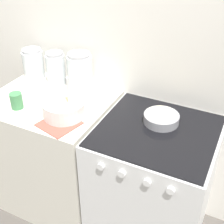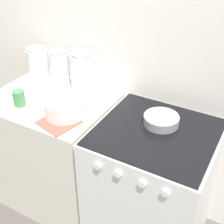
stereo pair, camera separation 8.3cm
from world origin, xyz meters
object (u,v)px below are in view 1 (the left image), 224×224
Objects in this scene: mixing_bowl at (64,108)px; baking_pan at (161,118)px; tin_can at (16,101)px; storage_jar_right at (80,74)px; stove at (152,186)px; storage_jar_middle at (56,70)px; storage_jar_left at (34,66)px.

mixing_bowl reaches higher than baking_pan.
mixing_bowl is 2.62× the size of tin_can.
baking_pan is at bearing -12.72° from storage_jar_right.
storage_jar_middle reaches higher than stove.
mixing_bowl reaches higher than storage_jar_left.
storage_jar_left is (-1.02, 0.14, 0.07)m from baking_pan.
baking_pan is at bearing -9.77° from storage_jar_middle.
storage_jar_right is at bearing 0.00° from storage_jar_left.
baking_pan is (0.54, 0.19, -0.03)m from mixing_bowl.
storage_jar_right reaches higher than stove.
storage_jar_right is (0.39, 0.00, 0.02)m from storage_jar_left.
stove is 3.42× the size of storage_jar_right.
stove is 1.18m from storage_jar_left.
storage_jar_left is 0.20m from storage_jar_middle.
baking_pan is 0.84m from storage_jar_middle.
storage_jar_left reaches higher than stove.
storage_jar_right reaches higher than storage_jar_left.
storage_jar_left reaches higher than baking_pan.
storage_jar_middle is at bearing 85.15° from tin_can.
storage_jar_left is 0.96× the size of storage_jar_middle.
stove is at bearing 11.69° from mixing_bowl.
storage_jar_middle is at bearing 130.21° from mixing_bowl.
mixing_bowl is at bearing -34.98° from storage_jar_left.
storage_jar_left is at bearing 180.00° from storage_jar_middle.
storage_jar_right reaches higher than tin_can.
tin_can is (-0.86, -0.24, 0.02)m from baking_pan.
storage_jar_middle is 2.28× the size of tin_can.
storage_jar_left is at bearing 172.07° from baking_pan.
storage_jar_right is at bearing 59.38° from tin_can.
baking_pan is at bearing -7.93° from storage_jar_left.
stove is at bearing 10.76° from tin_can.
baking_pan is at bearing 19.55° from mixing_bowl.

